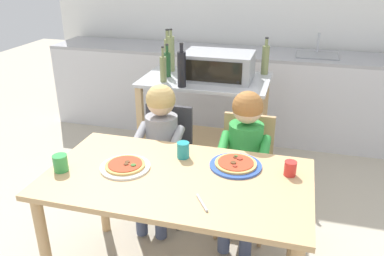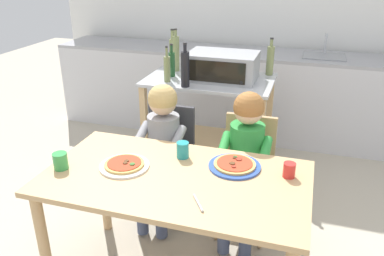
% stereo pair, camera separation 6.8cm
% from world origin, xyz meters
% --- Properties ---
extents(ground_plane, '(10.55, 10.55, 0.00)m').
position_xyz_m(ground_plane, '(0.00, 1.06, 0.00)').
color(ground_plane, '#B7AD99').
extents(back_wall_tiled, '(4.60, 0.12, 2.70)m').
position_xyz_m(back_wall_tiled, '(0.00, 2.70, 1.35)').
color(back_wall_tiled, white).
rests_on(back_wall_tiled, ground).
extents(kitchen_counter, '(4.14, 0.60, 1.09)m').
position_xyz_m(kitchen_counter, '(0.00, 2.29, 0.45)').
color(kitchen_counter, silver).
rests_on(kitchen_counter, ground).
extents(kitchen_island_cart, '(1.03, 0.64, 0.87)m').
position_xyz_m(kitchen_island_cart, '(-0.16, 1.31, 0.59)').
color(kitchen_island_cart, '#B7BABF').
rests_on(kitchen_island_cart, ground).
extents(toaster_oven, '(0.55, 0.38, 0.22)m').
position_xyz_m(toaster_oven, '(-0.06, 1.32, 0.98)').
color(toaster_oven, '#999BA0').
rests_on(toaster_oven, kitchen_island_cart).
extents(bottle_clear_vinegar, '(0.05, 0.05, 0.28)m').
position_xyz_m(bottle_clear_vinegar, '(-0.46, 1.13, 0.98)').
color(bottle_clear_vinegar, olive).
rests_on(bottle_clear_vinegar, kitchen_island_cart).
extents(bottle_squat_spirits, '(0.05, 0.05, 0.27)m').
position_xyz_m(bottle_squat_spirits, '(-0.48, 1.27, 0.98)').
color(bottle_squat_spirits, '#1E4723').
rests_on(bottle_squat_spirits, kitchen_island_cart).
extents(bottle_tall_green_wine, '(0.06, 0.06, 0.36)m').
position_xyz_m(bottle_tall_green_wine, '(-0.50, 1.45, 1.03)').
color(bottle_tall_green_wine, olive).
rests_on(bottle_tall_green_wine, kitchen_island_cart).
extents(bottle_brown_beer, '(0.06, 0.06, 0.34)m').
position_xyz_m(bottle_brown_beer, '(-0.28, 1.04, 1.01)').
color(bottle_brown_beer, black).
rests_on(bottle_brown_beer, kitchen_island_cart).
extents(bottle_slim_sauce, '(0.06, 0.06, 0.31)m').
position_xyz_m(bottle_slim_sauce, '(0.29, 1.56, 1.00)').
color(bottle_slim_sauce, olive).
rests_on(bottle_slim_sauce, kitchen_island_cart).
extents(bottle_dark_olive_oil, '(0.06, 0.06, 0.34)m').
position_xyz_m(bottle_dark_olive_oil, '(-0.57, 1.56, 1.01)').
color(bottle_dark_olive_oil, olive).
rests_on(bottle_dark_olive_oil, kitchen_island_cart).
extents(dining_table, '(1.40, 0.77, 0.73)m').
position_xyz_m(dining_table, '(0.00, 0.00, 0.62)').
color(dining_table, tan).
rests_on(dining_table, ground).
extents(dining_chair_left, '(0.36, 0.36, 0.81)m').
position_xyz_m(dining_chair_left, '(-0.30, 0.66, 0.48)').
color(dining_chair_left, '#333338').
rests_on(dining_chair_left, ground).
extents(dining_chair_right, '(0.36, 0.36, 0.81)m').
position_xyz_m(dining_chair_right, '(0.28, 0.64, 0.48)').
color(dining_chair_right, tan).
rests_on(dining_chair_right, ground).
extents(child_in_grey_shirt, '(0.32, 0.42, 1.00)m').
position_xyz_m(child_in_grey_shirt, '(-0.30, 0.54, 0.66)').
color(child_in_grey_shirt, '#424C6B').
rests_on(child_in_grey_shirt, ground).
extents(child_in_green_shirt, '(0.32, 0.42, 1.01)m').
position_xyz_m(child_in_green_shirt, '(0.28, 0.52, 0.66)').
color(child_in_green_shirt, '#424C6B').
rests_on(child_in_green_shirt, ground).
extents(pizza_plate_white, '(0.27, 0.27, 0.03)m').
position_xyz_m(pizza_plate_white, '(-0.30, 0.01, 0.74)').
color(pizza_plate_white, white).
rests_on(pizza_plate_white, dining_table).
extents(pizza_plate_blue_rimmed, '(0.29, 0.29, 0.03)m').
position_xyz_m(pizza_plate_blue_rimmed, '(0.28, 0.18, 0.74)').
color(pizza_plate_blue_rimmed, '#3356B7').
rests_on(pizza_plate_blue_rimmed, dining_table).
extents(drinking_cup_teal, '(0.07, 0.07, 0.09)m').
position_xyz_m(drinking_cup_teal, '(-0.03, 0.21, 0.77)').
color(drinking_cup_teal, teal).
rests_on(drinking_cup_teal, dining_table).
extents(drinking_cup_green, '(0.08, 0.08, 0.09)m').
position_xyz_m(drinking_cup_green, '(-0.62, -0.11, 0.77)').
color(drinking_cup_green, green).
rests_on(drinking_cup_green, dining_table).
extents(drinking_cup_red, '(0.07, 0.07, 0.08)m').
position_xyz_m(drinking_cup_red, '(0.57, 0.17, 0.77)').
color(drinking_cup_red, red).
rests_on(drinking_cup_red, dining_table).
extents(serving_spoon, '(0.09, 0.12, 0.01)m').
position_xyz_m(serving_spoon, '(0.19, -0.21, 0.73)').
color(serving_spoon, '#B7BABF').
rests_on(serving_spoon, dining_table).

